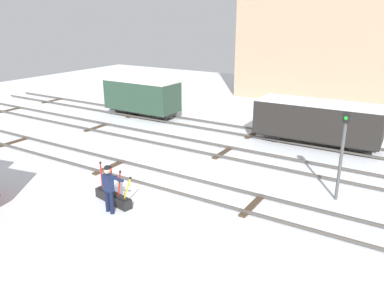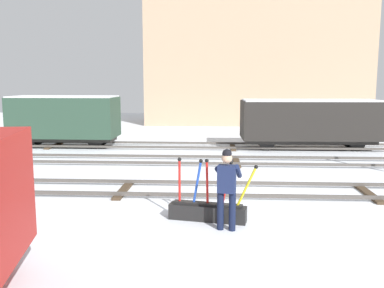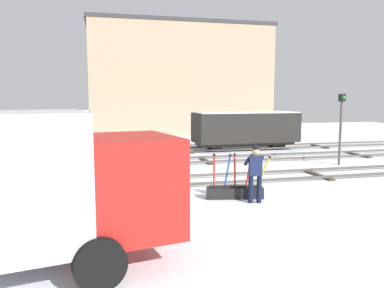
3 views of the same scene
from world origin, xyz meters
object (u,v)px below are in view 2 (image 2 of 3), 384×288
Objects in this scene: switch_lever_frame at (208,210)px; rail_worker at (227,184)px; freight_car_mid_siding at (310,121)px; freight_car_far_end at (64,118)px.

switch_lever_frame is 1.05m from rail_worker.
freight_car_mid_siding is 11.80m from freight_car_far_end.
freight_car_mid_siding is 1.26× the size of freight_car_far_end.
freight_car_mid_siding is at bearing 0.57° from freight_car_far_end.
freight_car_far_end is (-7.20, 10.74, 1.17)m from switch_lever_frame.
freight_car_mid_siding reaches higher than switch_lever_frame.
freight_car_mid_siding is (4.18, 11.34, 0.34)m from rail_worker.
switch_lever_frame is 12.99m from freight_car_far_end.
switch_lever_frame is 0.32× the size of freight_car_mid_siding.
freight_car_far_end is (-7.62, 11.34, 0.41)m from rail_worker.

